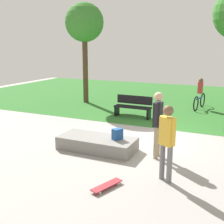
{
  "coord_description": "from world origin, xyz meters",
  "views": [
    {
      "loc": [
        2.61,
        -8.54,
        3.02
      ],
      "look_at": [
        -1.1,
        -0.4,
        0.92
      ],
      "focal_mm": 45.56,
      "sensor_mm": 36.0,
      "label": 1
    }
  ],
  "objects_px": {
    "cyclist_on_bicycle": "(200,96)",
    "skater_performing_trick": "(167,137)",
    "skater_watching": "(158,119)",
    "tree_tall_oak": "(84,24)",
    "backpack_on_ledge": "(117,134)",
    "park_bench_near_lamppost": "(133,106)",
    "concrete_ledge": "(97,143)",
    "skateboard_by_ledge": "(107,185)"
  },
  "relations": [
    {
      "from": "backpack_on_ledge",
      "to": "skater_performing_trick",
      "type": "height_order",
      "value": "skater_performing_trick"
    },
    {
      "from": "park_bench_near_lamppost",
      "to": "tree_tall_oak",
      "type": "xyz_separation_m",
      "value": [
        -3.48,
        2.01,
        3.61
      ]
    },
    {
      "from": "park_bench_near_lamppost",
      "to": "cyclist_on_bicycle",
      "type": "xyz_separation_m",
      "value": [
        2.36,
        2.94,
        0.15
      ]
    },
    {
      "from": "backpack_on_ledge",
      "to": "tree_tall_oak",
      "type": "relative_size",
      "value": 0.06
    },
    {
      "from": "concrete_ledge",
      "to": "backpack_on_ledge",
      "type": "bearing_deg",
      "value": 6.78
    },
    {
      "from": "concrete_ledge",
      "to": "skater_performing_trick",
      "type": "distance_m",
      "value": 2.72
    },
    {
      "from": "backpack_on_ledge",
      "to": "skater_watching",
      "type": "distance_m",
      "value": 1.26
    },
    {
      "from": "skater_performing_trick",
      "to": "tree_tall_oak",
      "type": "relative_size",
      "value": 0.34
    },
    {
      "from": "skateboard_by_ledge",
      "to": "tree_tall_oak",
      "type": "distance_m",
      "value": 10.47
    },
    {
      "from": "skater_watching",
      "to": "skateboard_by_ledge",
      "type": "xyz_separation_m",
      "value": [
        -0.49,
        -2.18,
        -1.01
      ]
    },
    {
      "from": "skater_performing_trick",
      "to": "cyclist_on_bicycle",
      "type": "distance_m",
      "value": 8.24
    },
    {
      "from": "backpack_on_ledge",
      "to": "skater_watching",
      "type": "height_order",
      "value": "skater_watching"
    },
    {
      "from": "concrete_ledge",
      "to": "backpack_on_ledge",
      "type": "xyz_separation_m",
      "value": [
        0.62,
        0.07,
        0.35
      ]
    },
    {
      "from": "cyclist_on_bicycle",
      "to": "skater_performing_trick",
      "type": "bearing_deg",
      "value": -87.31
    },
    {
      "from": "concrete_ledge",
      "to": "skater_performing_trick",
      "type": "height_order",
      "value": "skater_performing_trick"
    },
    {
      "from": "cyclist_on_bicycle",
      "to": "backpack_on_ledge",
      "type": "bearing_deg",
      "value": -100.68
    },
    {
      "from": "skater_watching",
      "to": "skateboard_by_ledge",
      "type": "relative_size",
      "value": 2.22
    },
    {
      "from": "concrete_ledge",
      "to": "park_bench_near_lamppost",
      "type": "xyz_separation_m",
      "value": [
        -0.41,
        4.16,
        0.29
      ]
    },
    {
      "from": "tree_tall_oak",
      "to": "cyclist_on_bicycle",
      "type": "relative_size",
      "value": 2.86
    },
    {
      "from": "skater_performing_trick",
      "to": "cyclist_on_bicycle",
      "type": "bearing_deg",
      "value": 92.69
    },
    {
      "from": "skater_performing_trick",
      "to": "skateboard_by_ledge",
      "type": "bearing_deg",
      "value": -140.02
    },
    {
      "from": "backpack_on_ledge",
      "to": "park_bench_near_lamppost",
      "type": "relative_size",
      "value": 0.2
    },
    {
      "from": "concrete_ledge",
      "to": "cyclist_on_bicycle",
      "type": "xyz_separation_m",
      "value": [
        1.95,
        7.1,
        0.44
      ]
    },
    {
      "from": "backpack_on_ledge",
      "to": "cyclist_on_bicycle",
      "type": "distance_m",
      "value": 7.15
    },
    {
      "from": "backpack_on_ledge",
      "to": "tree_tall_oak",
      "type": "bearing_deg",
      "value": 64.14
    },
    {
      "from": "park_bench_near_lamppost",
      "to": "tree_tall_oak",
      "type": "relative_size",
      "value": 0.31
    },
    {
      "from": "tree_tall_oak",
      "to": "cyclist_on_bicycle",
      "type": "height_order",
      "value": "tree_tall_oak"
    },
    {
      "from": "skater_watching",
      "to": "park_bench_near_lamppost",
      "type": "bearing_deg",
      "value": 118.6
    },
    {
      "from": "park_bench_near_lamppost",
      "to": "cyclist_on_bicycle",
      "type": "distance_m",
      "value": 3.77
    },
    {
      "from": "skateboard_by_ledge",
      "to": "skater_performing_trick",
      "type": "bearing_deg",
      "value": 39.98
    },
    {
      "from": "skater_performing_trick",
      "to": "cyclist_on_bicycle",
      "type": "xyz_separation_m",
      "value": [
        -0.39,
        8.22,
        -0.4
      ]
    },
    {
      "from": "tree_tall_oak",
      "to": "cyclist_on_bicycle",
      "type": "distance_m",
      "value": 6.85
    },
    {
      "from": "skater_performing_trick",
      "to": "skater_watching",
      "type": "xyz_separation_m",
      "value": [
        -0.57,
        1.29,
        0.04
      ]
    },
    {
      "from": "skater_watching",
      "to": "tree_tall_oak",
      "type": "xyz_separation_m",
      "value": [
        -5.65,
        5.99,
        3.02
      ]
    },
    {
      "from": "skater_watching",
      "to": "park_bench_near_lamppost",
      "type": "height_order",
      "value": "skater_watching"
    },
    {
      "from": "backpack_on_ledge",
      "to": "skater_watching",
      "type": "relative_size",
      "value": 0.18
    },
    {
      "from": "cyclist_on_bicycle",
      "to": "concrete_ledge",
      "type": "bearing_deg",
      "value": -105.34
    },
    {
      "from": "concrete_ledge",
      "to": "backpack_on_ledge",
      "type": "height_order",
      "value": "backpack_on_ledge"
    },
    {
      "from": "park_bench_near_lamppost",
      "to": "cyclist_on_bicycle",
      "type": "relative_size",
      "value": 0.89
    },
    {
      "from": "skater_performing_trick",
      "to": "cyclist_on_bicycle",
      "type": "relative_size",
      "value": 0.97
    },
    {
      "from": "concrete_ledge",
      "to": "cyclist_on_bicycle",
      "type": "relative_size",
      "value": 1.26
    },
    {
      "from": "skateboard_by_ledge",
      "to": "park_bench_near_lamppost",
      "type": "height_order",
      "value": "park_bench_near_lamppost"
    }
  ]
}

